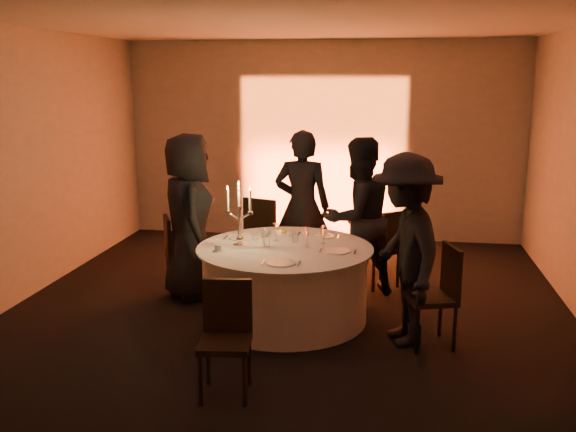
# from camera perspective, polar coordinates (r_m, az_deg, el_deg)

# --- Properties ---
(floor) EXTENTS (7.00, 7.00, 0.00)m
(floor) POSITION_cam_1_polar(r_m,az_deg,el_deg) (6.77, -0.27, -9.08)
(floor) COLOR black
(floor) RESTS_ON ground
(ceiling) EXTENTS (7.00, 7.00, 0.00)m
(ceiling) POSITION_cam_1_polar(r_m,az_deg,el_deg) (6.32, -0.30, 17.15)
(ceiling) COLOR silver
(ceiling) RESTS_ON wall_back
(wall_back) EXTENTS (7.00, 0.00, 7.00)m
(wall_back) POSITION_cam_1_polar(r_m,az_deg,el_deg) (9.81, 3.10, 6.67)
(wall_back) COLOR #A09D95
(wall_back) RESTS_ON floor
(wall_front) EXTENTS (7.00, 0.00, 7.00)m
(wall_front) POSITION_cam_1_polar(r_m,az_deg,el_deg) (3.06, -11.19, -6.50)
(wall_front) COLOR #A09D95
(wall_front) RESTS_ON floor
(wall_left) EXTENTS (0.00, 7.00, 7.00)m
(wall_left) POSITION_cam_1_polar(r_m,az_deg,el_deg) (7.47, -23.68, 3.84)
(wall_left) COLOR #A09D95
(wall_left) RESTS_ON floor
(uplighter_fixture) EXTENTS (0.25, 0.12, 0.10)m
(uplighter_fixture) POSITION_cam_1_polar(r_m,az_deg,el_deg) (9.77, 2.81, -1.99)
(uplighter_fixture) COLOR black
(uplighter_fixture) RESTS_ON floor
(banquet_table) EXTENTS (1.80, 1.80, 0.77)m
(banquet_table) POSITION_cam_1_polar(r_m,az_deg,el_deg) (6.63, -0.28, -5.99)
(banquet_table) COLOR black
(banquet_table) RESTS_ON floor
(chair_left) EXTENTS (0.53, 0.53, 0.91)m
(chair_left) POSITION_cam_1_polar(r_m,az_deg,el_deg) (7.49, -9.82, -3.03)
(chair_left) COLOR black
(chair_left) RESTS_ON floor
(chair_back_left) EXTENTS (0.56, 0.56, 1.01)m
(chair_back_left) POSITION_cam_1_polar(r_m,az_deg,el_deg) (7.97, -2.12, -1.43)
(chair_back_left) COLOR black
(chair_back_left) RESTS_ON floor
(chair_back_right) EXTENTS (0.57, 0.57, 0.93)m
(chair_back_right) POSITION_cam_1_polar(r_m,az_deg,el_deg) (7.64, 8.34, -2.54)
(chair_back_right) COLOR black
(chair_back_right) RESTS_ON floor
(chair_right) EXTENTS (0.52, 0.52, 0.95)m
(chair_right) POSITION_cam_1_polar(r_m,az_deg,el_deg) (6.13, 13.26, -6.41)
(chair_right) COLOR black
(chair_right) RESTS_ON floor
(chair_front) EXTENTS (0.44, 0.44, 0.90)m
(chair_front) POSITION_cam_1_polar(r_m,az_deg,el_deg) (5.16, -5.52, -10.14)
(chair_front) COLOR black
(chair_front) RESTS_ON floor
(guest_left) EXTENTS (0.91, 1.07, 1.86)m
(guest_left) POSITION_cam_1_polar(r_m,az_deg,el_deg) (7.26, -8.82, -0.04)
(guest_left) COLOR black
(guest_left) RESTS_ON floor
(guest_back_left) EXTENTS (0.68, 0.45, 1.85)m
(guest_back_left) POSITION_cam_1_polar(r_m,az_deg,el_deg) (7.75, 1.26, 0.85)
(guest_back_left) COLOR black
(guest_back_left) RESTS_ON floor
(guest_back_right) EXTENTS (1.12, 1.09, 1.82)m
(guest_back_right) POSITION_cam_1_polar(r_m,az_deg,el_deg) (7.24, 6.23, -0.18)
(guest_back_right) COLOR black
(guest_back_right) RESTS_ON floor
(guest_right) EXTENTS (1.00, 1.31, 1.80)m
(guest_right) POSITION_cam_1_polar(r_m,az_deg,el_deg) (6.03, 10.37, -2.97)
(guest_right) COLOR black
(guest_right) RESTS_ON floor
(plate_left) EXTENTS (0.36, 0.26, 0.08)m
(plate_left) POSITION_cam_1_polar(r_m,az_deg,el_deg) (6.87, -4.20, -1.86)
(plate_left) COLOR white
(plate_left) RESTS_ON banquet_table
(plate_back_left) EXTENTS (0.36, 0.28, 0.08)m
(plate_back_left) POSITION_cam_1_polar(r_m,az_deg,el_deg) (7.06, -0.37, -1.46)
(plate_back_left) COLOR white
(plate_back_left) RESTS_ON banquet_table
(plate_back_right) EXTENTS (0.35, 0.25, 0.01)m
(plate_back_right) POSITION_cam_1_polar(r_m,az_deg,el_deg) (6.96, 3.09, -1.77)
(plate_back_right) COLOR white
(plate_back_right) RESTS_ON banquet_table
(plate_right) EXTENTS (0.36, 0.26, 0.01)m
(plate_right) POSITION_cam_1_polar(r_m,az_deg,el_deg) (6.37, 4.44, -3.12)
(plate_right) COLOR white
(plate_right) RESTS_ON banquet_table
(plate_front) EXTENTS (0.36, 0.28, 0.01)m
(plate_front) POSITION_cam_1_polar(r_m,az_deg,el_deg) (5.96, -0.62, -4.17)
(plate_front) COLOR white
(plate_front) RESTS_ON banquet_table
(coffee_cup) EXTENTS (0.11, 0.11, 0.07)m
(coffee_cup) POSITION_cam_1_polar(r_m,az_deg,el_deg) (6.41, -6.23, -2.86)
(coffee_cup) COLOR white
(coffee_cup) RESTS_ON banquet_table
(candelabra) EXTENTS (0.29, 0.14, 0.68)m
(candelabra) POSITION_cam_1_polar(r_m,az_deg,el_deg) (6.51, -4.35, -0.69)
(candelabra) COLOR white
(candelabra) RESTS_ON banquet_table
(wine_glass_a) EXTENTS (0.07, 0.07, 0.19)m
(wine_glass_a) POSITION_cam_1_polar(r_m,az_deg,el_deg) (6.46, 1.72, -1.67)
(wine_glass_a) COLOR silver
(wine_glass_a) RESTS_ON banquet_table
(wine_glass_b) EXTENTS (0.07, 0.07, 0.19)m
(wine_glass_b) POSITION_cam_1_polar(r_m,az_deg,el_deg) (6.63, 3.18, -1.32)
(wine_glass_b) COLOR silver
(wine_glass_b) RESTS_ON banquet_table
(wine_glass_c) EXTENTS (0.07, 0.07, 0.19)m
(wine_glass_c) POSITION_cam_1_polar(r_m,az_deg,el_deg) (6.38, 3.18, -1.86)
(wine_glass_c) COLOR silver
(wine_glass_c) RESTS_ON banquet_table
(wine_glass_d) EXTENTS (0.07, 0.07, 0.19)m
(wine_glass_d) POSITION_cam_1_polar(r_m,az_deg,el_deg) (6.73, -1.07, -1.09)
(wine_glass_d) COLOR silver
(wine_glass_d) RESTS_ON banquet_table
(wine_glass_e) EXTENTS (0.07, 0.07, 0.19)m
(wine_glass_e) POSITION_cam_1_polar(r_m,az_deg,el_deg) (6.55, 1.67, -1.48)
(wine_glass_e) COLOR silver
(wine_glass_e) RESTS_ON banquet_table
(tumbler_a) EXTENTS (0.07, 0.07, 0.09)m
(tumbler_a) POSITION_cam_1_polar(r_m,az_deg,el_deg) (6.93, -2.16, -1.50)
(tumbler_a) COLOR silver
(tumbler_a) RESTS_ON banquet_table
(tumbler_b) EXTENTS (0.07, 0.07, 0.09)m
(tumbler_b) POSITION_cam_1_polar(r_m,az_deg,el_deg) (6.70, 0.66, -1.97)
(tumbler_b) COLOR silver
(tumbler_b) RESTS_ON banquet_table
(tumbler_c) EXTENTS (0.07, 0.07, 0.09)m
(tumbler_c) POSITION_cam_1_polar(r_m,az_deg,el_deg) (6.53, -1.89, -2.35)
(tumbler_c) COLOR silver
(tumbler_c) RESTS_ON banquet_table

